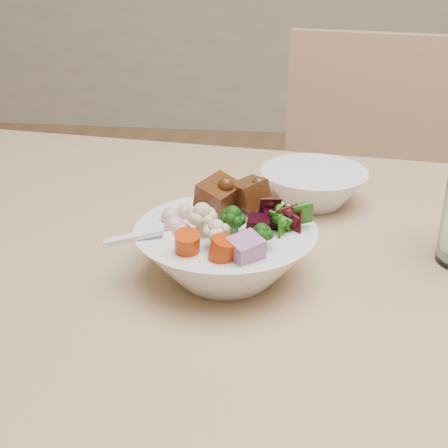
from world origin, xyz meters
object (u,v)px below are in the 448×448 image
Objects in this scene: dining_table at (419,374)px; side_bowl at (313,187)px; chair_far at (368,232)px; food_bowl at (227,248)px.

side_bowl is (-0.11, 0.25, 0.10)m from dining_table.
dining_table is 0.71m from chair_far.
side_bowl is at bearing 65.90° from food_bowl.
dining_table is 8.87× the size of food_bowl.
side_bowl is (-0.14, -0.43, 0.27)m from chair_far.
dining_table is at bearing -82.18° from chair_far.
side_bowl is at bearing 120.47° from dining_table.
side_bowl is (0.09, 0.21, -0.01)m from food_bowl.
dining_table is 1.89× the size of chair_far.
chair_far reaches higher than dining_table.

